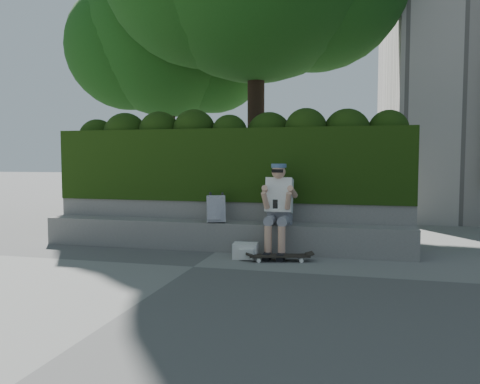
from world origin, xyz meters
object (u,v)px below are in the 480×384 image
(person, at_px, (278,205))
(skateboard, at_px, (279,256))
(backpack_plaid, at_px, (216,209))
(backpack_ground, at_px, (245,251))

(person, height_order, skateboard, person)
(backpack_plaid, relative_size, backpack_ground, 1.20)
(skateboard, relative_size, backpack_ground, 2.50)
(skateboard, xyz_separation_m, backpack_ground, (-0.51, 0.06, 0.04))
(person, bearing_deg, backpack_ground, -137.67)
(person, relative_size, backpack_plaid, 3.27)
(person, relative_size, skateboard, 1.57)
(backpack_ground, bearing_deg, skateboard, -12.40)
(person, xyz_separation_m, backpack_ground, (-0.42, -0.38, -0.64))
(backpack_plaid, bearing_deg, skateboard, -47.24)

